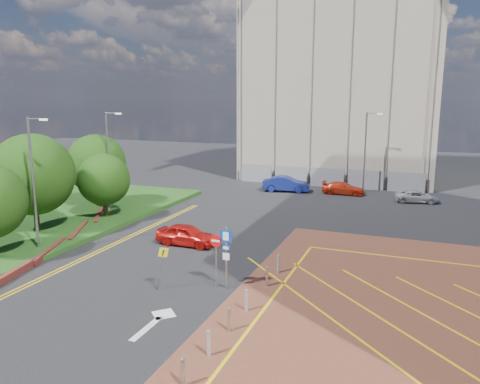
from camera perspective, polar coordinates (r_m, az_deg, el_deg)
The scene contains 18 objects.
ground at distance 23.27m, azimuth -3.80°, elevation -12.40°, with size 140.00×140.00×0.00m, color black.
grass_bed at distance 38.16m, azimuth -25.06°, elevation -3.68°, with size 14.00×32.00×0.30m, color #214B18.
retaining_wall at distance 31.18m, azimuth -22.38°, elevation -6.60°, with size 6.06×20.33×0.40m.
tree_b at distance 34.91m, azimuth -23.94°, elevation 1.95°, with size 5.60×5.60×6.74m.
tree_c at distance 37.47m, azimuth -16.26°, elevation 1.46°, with size 4.00×4.00×4.90m.
tree_d at distance 41.53m, azimuth -17.12°, elevation 3.29°, with size 5.00×5.00×6.08m.
lamp_left_near at distance 30.59m, azimuth -23.85°, elevation 1.55°, with size 1.53×0.16×8.00m.
lamp_left_far at distance 39.38m, azimuth -15.70°, elevation 4.12°, with size 1.53×0.16×8.00m.
lamp_back at distance 47.79m, azimuth 15.09°, elevation 5.01°, with size 1.53×0.16×8.00m.
sign_cluster at distance 23.29m, azimuth -2.17°, elevation -7.21°, with size 1.17×0.12×3.20m.
warning_sign at distance 23.50m, azimuth -9.56°, elevation -8.54°, with size 0.73×0.41×2.25m.
bollard_row at distance 20.86m, azimuth 0.11°, elevation -13.90°, with size 0.14×11.14×0.90m.
construction_building at distance 59.97m, azimuth 12.76°, elevation 12.71°, with size 21.20×19.20×22.00m, color #A59887.
construction_fence at distance 50.62m, azimuth 11.68°, elevation 1.66°, with size 21.60×0.06×2.00m, color gray.
car_red_left at distance 30.55m, azimuth -6.51°, elevation -5.21°, with size 1.61×4.00×1.36m, color red.
car_blue_back at distance 47.69m, azimuth 5.64°, elevation 0.98°, with size 1.64×4.69×1.55m, color navy.
car_red_back at distance 47.25m, azimuth 12.48°, elevation 0.45°, with size 1.68×4.14×1.20m, color red.
car_silver_back at distance 45.52m, azimuth 20.75°, elevation -0.53°, with size 1.77×3.83×1.07m, color silver.
Camera 1 is at (9.06, -19.26, 9.40)m, focal length 35.00 mm.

